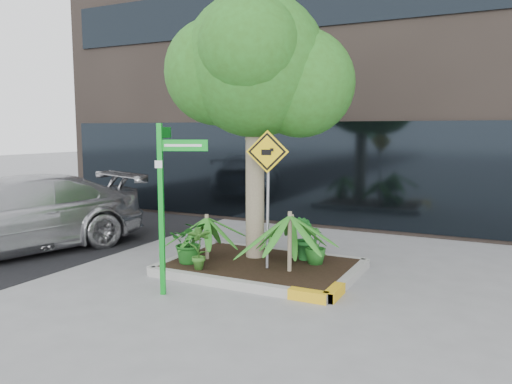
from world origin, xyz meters
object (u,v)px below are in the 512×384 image
at_px(parked_car, 10,216).
at_px(cattle_sign, 268,175).
at_px(tree, 255,66).
at_px(street_sign_post, 165,190).

distance_m(parked_car, cattle_sign, 5.47).
distance_m(tree, street_sign_post, 2.97).
bearing_deg(parked_car, cattle_sign, 29.76).
relative_size(parked_car, street_sign_post, 2.07).
bearing_deg(parked_car, street_sign_post, 11.63).
bearing_deg(street_sign_post, tree, 54.29).
bearing_deg(cattle_sign, street_sign_post, -142.32).
height_order(tree, parked_car, tree).
height_order(parked_car, cattle_sign, cattle_sign).
relative_size(parked_car, cattle_sign, 2.30).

